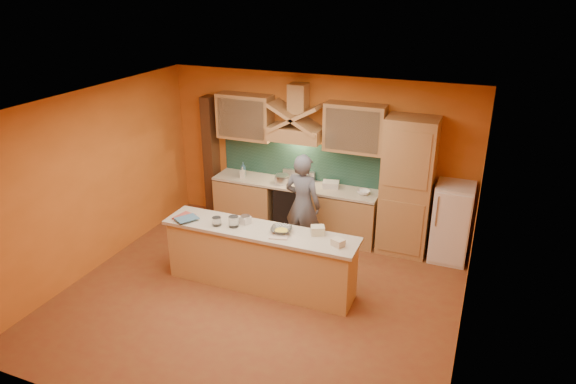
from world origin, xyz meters
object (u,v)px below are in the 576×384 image
at_px(kitchen_scale, 245,220).
at_px(fridge, 451,222).
at_px(mixing_bowl, 281,230).
at_px(person, 303,205).
at_px(stove, 295,208).

bearing_deg(kitchen_scale, fridge, 51.54).
bearing_deg(fridge, mixing_bowl, -139.24).
distance_m(person, mixing_bowl, 1.21).
distance_m(stove, fridge, 2.71).
height_order(kitchen_scale, mixing_bowl, kitchen_scale).
distance_m(kitchen_scale, mixing_bowl, 0.60).
height_order(fridge, mixing_bowl, fridge).
distance_m(stove, person, 0.89).
xyz_separation_m(fridge, kitchen_scale, (-2.77, -1.80, 0.35)).
height_order(stove, fridge, fridge).
bearing_deg(mixing_bowl, kitchen_scale, 173.55).
relative_size(stove, kitchen_scale, 6.85).
height_order(fridge, person, person).
bearing_deg(kitchen_scale, mixing_bowl, 12.04).
distance_m(fridge, mixing_bowl, 2.89).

